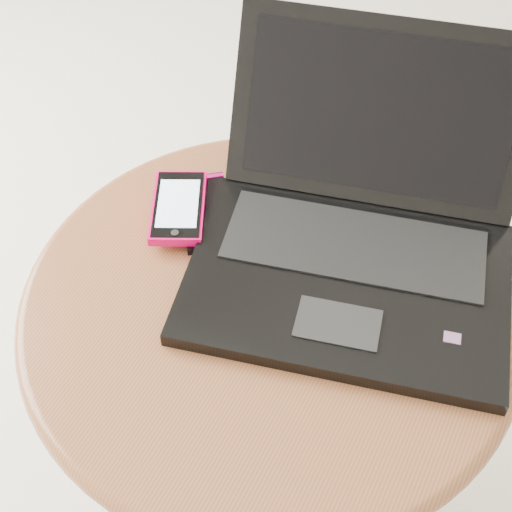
% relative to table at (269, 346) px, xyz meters
% --- Properties ---
extents(table, '(0.60, 0.60, 0.47)m').
position_rel_table_xyz_m(table, '(0.00, 0.00, 0.00)').
color(table, '#512213').
rests_on(table, ground).
extents(laptop, '(0.44, 0.44, 0.22)m').
position_rel_table_xyz_m(laptop, '(0.06, 0.11, 0.14)').
color(laptop, black).
rests_on(laptop, table).
extents(phone_black, '(0.13, 0.14, 0.01)m').
position_rel_table_xyz_m(phone_black, '(-0.13, 0.08, 0.11)').
color(phone_black, black).
rests_on(phone_black, table).
extents(phone_pink, '(0.11, 0.14, 0.01)m').
position_rel_table_xyz_m(phone_pink, '(-0.16, 0.06, 0.12)').
color(phone_pink, '#E10354').
rests_on(phone_pink, phone_black).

